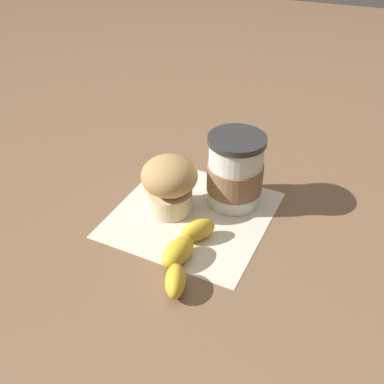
# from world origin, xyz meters

# --- Properties ---
(ground_plane) EXTENTS (3.00, 3.00, 0.00)m
(ground_plane) POSITION_xyz_m (0.00, 0.00, 0.00)
(ground_plane) COLOR brown
(paper_napkin) EXTENTS (0.27, 0.27, 0.00)m
(paper_napkin) POSITION_xyz_m (0.00, 0.00, 0.00)
(paper_napkin) COLOR beige
(paper_napkin) RESTS_ON ground_plane
(coffee_cup) EXTENTS (0.10, 0.10, 0.13)m
(coffee_cup) POSITION_xyz_m (-0.06, 0.05, 0.06)
(coffee_cup) COLOR silver
(coffee_cup) RESTS_ON paper_napkin
(muffin) EXTENTS (0.09, 0.09, 0.10)m
(muffin) POSITION_xyz_m (-0.00, -0.04, 0.06)
(muffin) COLOR beige
(muffin) RESTS_ON paper_napkin
(banana) EXTENTS (0.17, 0.06, 0.04)m
(banana) POSITION_xyz_m (0.11, 0.03, 0.02)
(banana) COLOR gold
(banana) RESTS_ON paper_napkin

